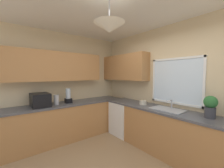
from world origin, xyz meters
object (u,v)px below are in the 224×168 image
Objects in this scene: microwave at (40,100)px; potted_plant at (210,106)px; kettle at (56,100)px; dishwasher at (124,118)px; sink_assembly at (167,109)px; blender_appliance at (68,96)px; bowl at (143,103)px.

potted_plant is at bearing 37.40° from microwave.
microwave reaches higher than kettle.
microwave reaches higher than dishwasher.
microwave is 3.27m from potted_plant.
sink_assembly is (1.23, 0.04, 0.48)m from dishwasher.
blender_appliance is (-0.66, -1.28, 0.64)m from dishwasher.
microwave is 2.32m from bowl.
microwave is 0.63m from blender_appliance.
kettle reaches higher than bowl.
dishwasher is at bearing -178.31° from sink_assembly.
sink_assembly is (1.89, 1.94, -0.13)m from microwave.
blender_appliance is (-1.89, -1.31, 0.15)m from sink_assembly.
potted_plant reaches higher than dishwasher.
sink_assembly is 1.76× the size of blender_appliance.
blender_appliance reaches higher than sink_assembly.
dishwasher is 2.11m from microwave.
sink_assembly is (1.87, 1.61, -0.10)m from kettle.
microwave is at bearing -90.00° from blender_appliance.
kettle is 1.40× the size of bowl.
bowl is (0.61, 0.03, 0.52)m from dishwasher.
sink_assembly is at bearing 0.57° from bowl.
bowl is 1.83m from blender_appliance.
microwave is 2.10× the size of kettle.
kettle is (0.02, 0.34, -0.03)m from microwave.
dishwasher is 5.28× the size of bowl.
potted_plant is (2.60, 1.99, 0.06)m from microwave.
sink_assembly reaches higher than dishwasher.
dishwasher is 1.32m from sink_assembly.
blender_appliance reaches higher than kettle.
dishwasher is 2.38× the size of blender_appliance.
microwave is 2.95× the size of bowl.
bowl is at bearing 2.80° from dishwasher.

